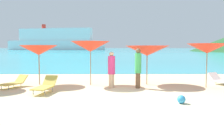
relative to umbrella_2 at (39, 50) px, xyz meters
name	(u,v)px	position (x,y,z in m)	size (l,w,h in m)	color
ground_plane	(114,72)	(4.09, 7.08, -1.98)	(50.00, 100.00, 0.30)	beige
ocean_water	(111,49)	(4.09, 224.57, -1.82)	(650.00, 440.00, 0.02)	#38B7CC
umbrella_2	(39,50)	(0.00, 0.00, 0.00)	(1.96, 1.96, 2.09)	#9E7F59
umbrella_3	(90,47)	(2.73, -0.14, 0.19)	(2.01, 2.01, 2.29)	#9E7F59
umbrella_4	(147,51)	(5.70, 0.01, -0.03)	(2.54, 2.54, 2.07)	#9E7F59
umbrella_5	(207,48)	(8.47, -0.94, 0.10)	(1.96, 1.96, 2.17)	#9E7F59
lounge_chair_0	(45,85)	(0.92, -2.08, -1.51)	(0.84, 1.58, 0.68)	#D8BF4C
lounge_chair_1	(223,80)	(9.67, -0.17, -1.58)	(1.15, 1.70, 0.59)	white
lounge_chair_2	(14,82)	(-0.99, -0.84, -1.57)	(1.14, 1.49, 0.57)	#D8BF4C
beachgoer_0	(112,69)	(3.82, -0.96, -0.90)	(0.35, 0.35, 1.77)	#DBAA84
beachgoer_1	(138,67)	(5.10, -1.05, -0.79)	(0.31, 0.31, 1.93)	brown
beach_ball	(181,99)	(6.26, -4.01, -1.68)	(0.30, 0.30, 0.30)	#3399D8
cruise_ship	(55,41)	(-34.98, 145.53, 4.83)	(69.79, 20.80, 18.03)	white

